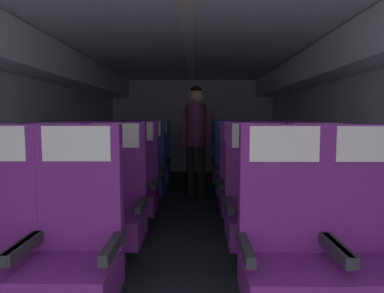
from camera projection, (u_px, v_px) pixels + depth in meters
name	position (u px, v px, depth m)	size (l,w,h in m)	color
ground	(189.00, 221.00, 3.82)	(3.80, 7.36, 0.02)	#23282D
fuselage_shell	(189.00, 91.00, 3.94)	(3.68, 7.01, 2.08)	silver
seat_a_left_aisle	(74.00, 248.00, 1.80)	(0.52, 0.46, 1.16)	#38383D
seat_a_right_aisle	(374.00, 250.00, 1.78)	(0.52, 0.46, 1.16)	#38383D
seat_a_right_window	(286.00, 250.00, 1.78)	(0.52, 0.46, 1.16)	#38383D
seat_b_left_window	(56.00, 206.00, 2.65)	(0.52, 0.46, 1.16)	#38383D
seat_b_left_aisle	(115.00, 206.00, 2.65)	(0.52, 0.46, 1.16)	#38383D
seat_b_right_aisle	(319.00, 208.00, 2.61)	(0.52, 0.46, 1.16)	#38383D
seat_b_right_window	(256.00, 207.00, 2.63)	(0.52, 0.46, 1.16)	#38383D
seat_c_left_window	(90.00, 185.00, 3.50)	(0.52, 0.46, 1.16)	#38383D
seat_c_left_aisle	(135.00, 185.00, 3.48)	(0.52, 0.46, 1.16)	#38383D
seat_c_right_aisle	(289.00, 186.00, 3.45)	(0.52, 0.46, 1.16)	#38383D
seat_c_right_window	(243.00, 185.00, 3.48)	(0.52, 0.46, 1.16)	#38383D
seat_d_left_window	(110.00, 172.00, 4.32)	(0.52, 0.46, 1.16)	#38383D
seat_d_left_aisle	(146.00, 172.00, 4.31)	(0.52, 0.46, 1.16)	#38383D
seat_d_right_aisle	(270.00, 173.00, 4.29)	(0.52, 0.46, 1.16)	#38383D
seat_d_right_window	(234.00, 172.00, 4.31)	(0.52, 0.46, 1.16)	#38383D
seat_e_left_window	(123.00, 163.00, 5.16)	(0.52, 0.46, 1.16)	#38383D
seat_e_left_aisle	(154.00, 163.00, 5.16)	(0.52, 0.46, 1.16)	#38383D
seat_e_right_aisle	(258.00, 163.00, 5.15)	(0.52, 0.46, 1.16)	#38383D
seat_e_right_window	(227.00, 164.00, 5.13)	(0.52, 0.46, 1.16)	#38383D
flight_attendant	(196.00, 129.00, 4.80)	(0.43, 0.28, 1.67)	black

